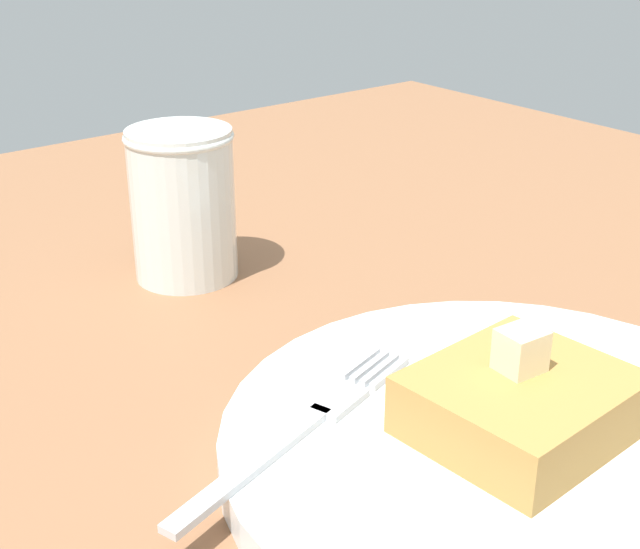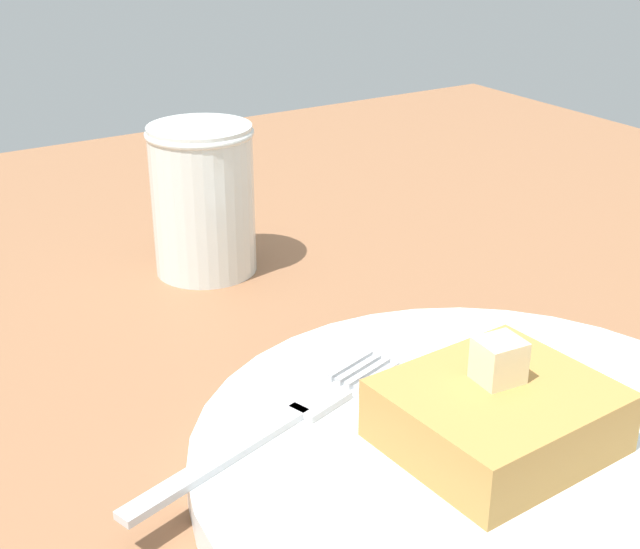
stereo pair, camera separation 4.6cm
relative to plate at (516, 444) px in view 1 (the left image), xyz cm
name	(u,v)px [view 1 (the left image)]	position (x,y,z in cm)	size (l,w,h in cm)	color
table_surface	(369,485)	(-4.19, -4.80, -2.40)	(113.61, 113.61, 2.96)	brown
plate	(516,444)	(0.00, 0.00, 0.00)	(25.92, 25.92, 1.58)	silver
toast_slice_center	(521,404)	(0.00, 0.00, 2.02)	(7.69, 8.67, 2.73)	#B1803E
butter_pat_primary	(521,350)	(-0.52, 0.31, 4.31)	(1.85, 1.66, 1.85)	beige
fork	(311,419)	(-6.06, -6.61, 0.84)	(6.05, 15.72, 0.36)	silver
syrup_jar	(183,209)	(-26.38, -0.93, 3.55)	(6.74, 6.74, 9.58)	#35120B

